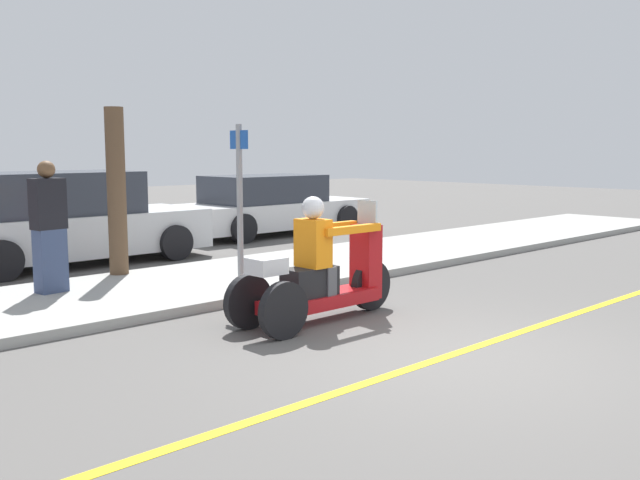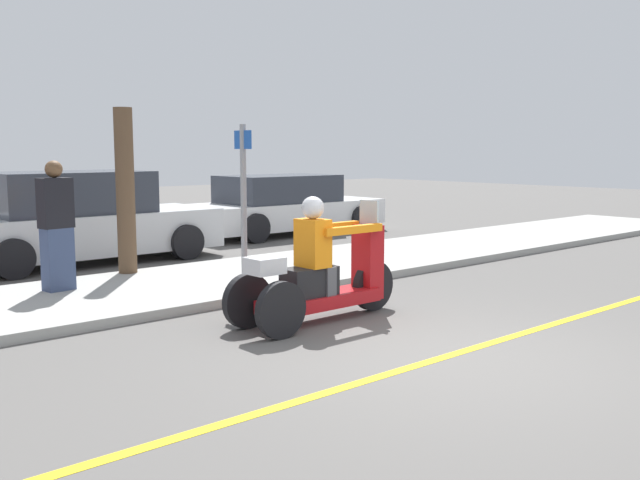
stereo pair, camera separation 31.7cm
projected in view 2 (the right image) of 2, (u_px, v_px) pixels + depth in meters
name	position (u px, v px, depth m)	size (l,w,h in m)	color
ground_plane	(444.00, 357.00, 6.88)	(60.00, 60.00, 0.00)	#565451
lane_stripe	(448.00, 356.00, 6.92)	(24.00, 0.12, 0.01)	gold
sidewalk_strip	(193.00, 284.00, 10.30)	(28.00, 2.80, 0.12)	#9E9E99
motorcycle_trike	(320.00, 277.00, 8.25)	(2.32, 0.70, 1.47)	black
spectator_far_back	(56.00, 228.00, 9.45)	(0.44, 0.30, 1.73)	#38476B
parked_car_lot_left	(79.00, 220.00, 12.53)	(4.70, 2.03, 1.61)	silver
parked_car_lot_far	(284.00, 206.00, 16.80)	(4.85, 2.03, 1.39)	silver
tree_trunk	(125.00, 191.00, 10.75)	(0.28, 0.28, 2.50)	brown
street_sign	(244.00, 201.00, 9.35)	(0.08, 0.36, 2.20)	gray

